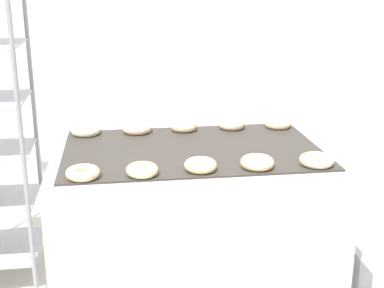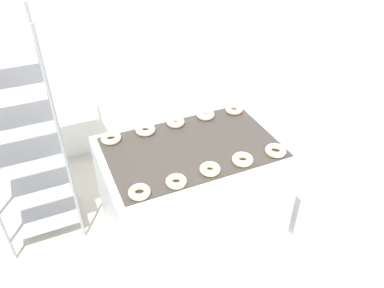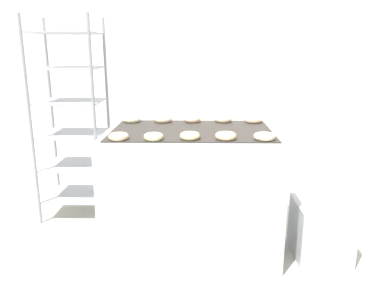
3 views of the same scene
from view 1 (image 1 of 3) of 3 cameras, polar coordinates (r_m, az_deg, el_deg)
wall_back at (r=3.70m, az=-3.29°, el=14.00°), size 8.00×0.05×2.80m
fryer_machine at (r=2.52m, az=0.01°, el=-10.26°), size 1.21×0.80×0.90m
donut_near_leftmost at (r=2.04m, az=-11.57°, el=-3.03°), size 0.13×0.13×0.04m
donut_near_left at (r=2.03m, az=-5.35°, el=-2.77°), size 0.12×0.12×0.04m
donut_near_center at (r=2.07m, az=0.92°, el=-2.27°), size 0.13×0.13×0.04m
donut_near_right at (r=2.12m, az=6.97°, el=-1.95°), size 0.13×0.13×0.04m
donut_near_rightmost at (r=2.19m, az=13.16°, el=-1.69°), size 0.14×0.14×0.04m
donut_far_leftmost at (r=2.59m, az=-11.26°, el=1.42°), size 0.14×0.14×0.04m
donut_far_left at (r=2.59m, az=-5.89°, el=1.70°), size 0.14×0.14×0.04m
donut_far_center at (r=2.61m, az=-0.81°, el=1.94°), size 0.13×0.13×0.05m
donut_far_right at (r=2.66m, az=4.24°, el=2.17°), size 0.13×0.13×0.05m
donut_far_rightmost at (r=2.70m, az=9.12°, el=2.19°), size 0.13×0.13×0.04m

